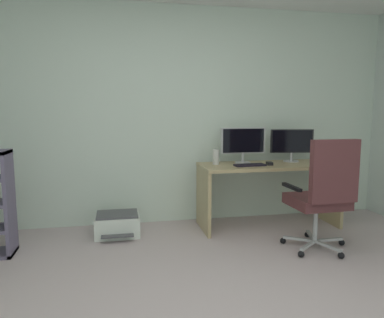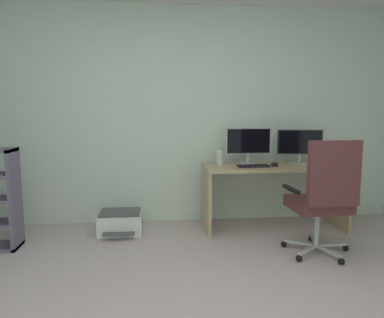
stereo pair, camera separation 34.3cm
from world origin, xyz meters
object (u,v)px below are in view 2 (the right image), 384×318
monitor_main (248,142)px  monitor_secondary (300,143)px  desk (274,181)px  office_chair (324,195)px  keyboard (253,166)px  desktop_speaker (220,157)px  printer (120,222)px  computer_mouse (274,165)px

monitor_main → monitor_secondary: monitor_main is taller
desk → monitor_main: 0.52m
monitor_secondary → office_chair: monitor_secondary is taller
monitor_main → keyboard: bearing=-89.3°
desktop_speaker → printer: bearing=-175.7°
monitor_main → computer_mouse: size_ratio=5.27×
monitor_main → printer: size_ratio=1.13×
desk → desktop_speaker: 0.66m
monitor_main → desktop_speaker: monitor_main is taller
monitor_secondary → printer: monitor_secondary is taller
desk → desktop_speaker: size_ratio=9.19×
keyboard → office_chair: bearing=-62.9°
monitor_secondary → desk: bearing=-158.9°
monitor_main → desktop_speaker: (-0.33, -0.05, -0.16)m
monitor_secondary → desktop_speaker: size_ratio=2.96×
monitor_secondary → desktop_speaker: 0.95m
office_chair → monitor_main: bearing=114.3°
monitor_secondary → computer_mouse: monitor_secondary is taller
keyboard → monitor_secondary: bearing=17.6°
desktop_speaker → office_chair: 1.24m
desk → monitor_secondary: bearing=21.1°
keyboard → printer: keyboard is taller
desk → computer_mouse: computer_mouse is taller
monitor_secondary → monitor_main: bearing=-180.0°
monitor_secondary → computer_mouse: 0.47m
monitor_main → keyboard: (0.00, -0.23, -0.23)m
monitor_main → office_chair: size_ratio=0.49×
computer_mouse → printer: 1.79m
computer_mouse → office_chair: 0.82m
monitor_main → computer_mouse: (0.24, -0.20, -0.23)m
office_chair → keyboard: bearing=120.4°
keyboard → desktop_speaker: (-0.34, 0.18, 0.07)m
desktop_speaker → monitor_secondary: bearing=2.9°
computer_mouse → printer: (-1.68, 0.07, -0.62)m
desktop_speaker → office_chair: (0.78, -0.93, -0.23)m
keyboard → printer: 1.57m
monitor_main → desk: bearing=-25.9°
printer → desk: bearing=-0.0°
desk → keyboard: size_ratio=4.60×
monitor_secondary → printer: size_ratio=1.08×
keyboard → computer_mouse: bearing=2.7°
desk → office_chair: size_ratio=1.45×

